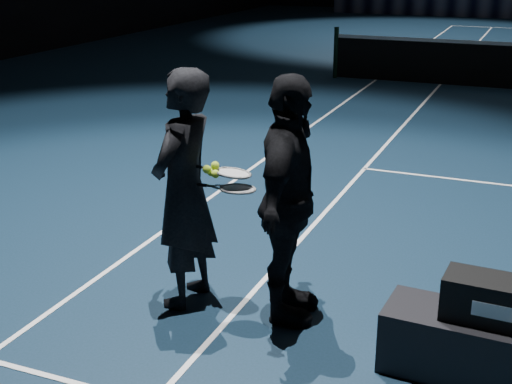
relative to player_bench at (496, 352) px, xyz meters
The scene contains 9 objects.
net_post_left 11.61m from the player_bench, 111.66° to the left, with size 0.10×0.10×1.10m, color black.
player_bench is the anchor object (origin of this frame).
racket_bag 0.37m from the player_bench, ahead, with size 0.75×0.32×0.30m, color black.
bag_signature 0.41m from the player_bench, 90.00° to the right, with size 0.35×0.00×0.10m, color white.
player_a 2.57m from the player_bench, behind, with size 0.70×0.46×1.93m, color black.
player_b 1.79m from the player_bench, 168.75° to the left, with size 1.13×0.47×1.93m, color black.
racket_lower 2.17m from the player_bench, behind, with size 0.68×0.22×0.03m, color black, non-canonical shape.
racket_upper 2.27m from the player_bench, behind, with size 0.68×0.22×0.03m, color black, non-canonical shape.
tennis_balls 2.40m from the player_bench, behind, with size 0.12×0.10×0.12m, color #A2C329, non-canonical shape.
Camera 1 is at (-2.02, -15.21, 2.79)m, focal length 50.00 mm.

